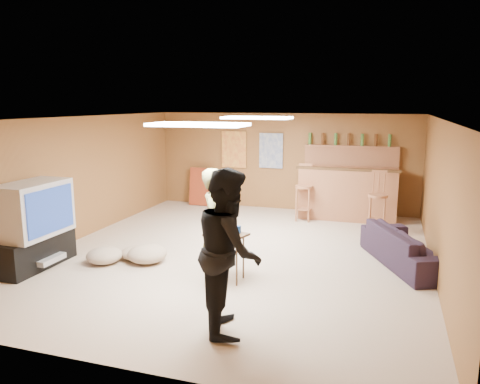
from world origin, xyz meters
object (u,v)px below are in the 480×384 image
(person_black, at_px, (229,250))
(tray_table, at_px, (226,257))
(tv_body, at_px, (33,209))
(bar_counter, at_px, (348,194))
(sofa, at_px, (408,247))
(person_olive, at_px, (217,227))

(person_black, distance_m, tray_table, 1.51)
(tv_body, relative_size, bar_counter, 0.55)
(sofa, bearing_deg, tv_body, 84.05)
(bar_counter, relative_size, sofa, 1.04)
(bar_counter, xyz_separation_m, person_olive, (-1.36, -4.22, 0.25))
(person_olive, height_order, tray_table, person_olive)
(tv_body, relative_size, person_olive, 0.69)
(tray_table, bearing_deg, tv_body, -172.48)
(person_black, height_order, sofa, person_black)
(person_olive, height_order, sofa, person_olive)
(bar_counter, height_order, tray_table, bar_counter)
(bar_counter, bearing_deg, tv_body, -133.00)
(tv_body, bearing_deg, sofa, 18.95)
(sofa, bearing_deg, tray_table, 95.83)
(person_olive, bearing_deg, person_black, -153.99)
(person_olive, bearing_deg, bar_counter, -18.36)
(tv_body, xyz_separation_m, person_olive, (2.79, 0.23, -0.10))
(tv_body, bearing_deg, bar_counter, 47.00)
(person_black, distance_m, sofa, 3.41)
(person_olive, bearing_deg, sofa, -58.12)
(sofa, xyz_separation_m, tray_table, (-2.42, -1.44, 0.06))
(tv_body, height_order, bar_counter, tv_body)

